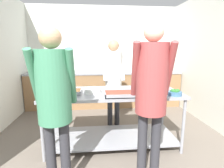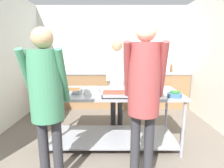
{
  "view_description": "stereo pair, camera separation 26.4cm",
  "coord_description": "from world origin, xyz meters",
  "px_view_note": "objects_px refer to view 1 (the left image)",
  "views": [
    {
      "loc": [
        -0.25,
        -0.99,
        1.5
      ],
      "look_at": [
        0.02,
        1.71,
        0.97
      ],
      "focal_mm": 28.0,
      "sensor_mm": 36.0,
      "label": 1
    },
    {
      "loc": [
        0.02,
        -1.0,
        1.5
      ],
      "look_at": [
        0.02,
        1.71,
        0.97
      ],
      "focal_mm": 28.0,
      "sensor_mm": 36.0,
      "label": 2
    }
  ],
  "objects_px": {
    "guest_serving_right": "(54,94)",
    "serving_tray_roast": "(120,94)",
    "guest_serving_left": "(151,86)",
    "cook_behind_counter": "(113,73)",
    "plate_stack": "(93,90)",
    "broccoli_bowl": "(175,93)",
    "water_bottle": "(162,67)",
    "serving_tray_vegetables": "(65,92)",
    "sauce_pan": "(143,86)"
  },
  "relations": [
    {
      "from": "cook_behind_counter",
      "to": "sauce_pan",
      "type": "bearing_deg",
      "value": -51.3
    },
    {
      "from": "broccoli_bowl",
      "to": "water_bottle",
      "type": "distance_m",
      "value": 2.39
    },
    {
      "from": "serving_tray_vegetables",
      "to": "guest_serving_right",
      "type": "relative_size",
      "value": 0.28
    },
    {
      "from": "serving_tray_vegetables",
      "to": "water_bottle",
      "type": "distance_m",
      "value": 3.06
    },
    {
      "from": "sauce_pan",
      "to": "water_bottle",
      "type": "xyz_separation_m",
      "value": [
        1.04,
        1.8,
        0.12
      ]
    },
    {
      "from": "serving_tray_vegetables",
      "to": "water_bottle",
      "type": "height_order",
      "value": "water_bottle"
    },
    {
      "from": "broccoli_bowl",
      "to": "water_bottle",
      "type": "xyz_separation_m",
      "value": [
        0.71,
        2.28,
        0.13
      ]
    },
    {
      "from": "guest_serving_left",
      "to": "water_bottle",
      "type": "bearing_deg",
      "value": 66.29
    },
    {
      "from": "plate_stack",
      "to": "broccoli_bowl",
      "type": "xyz_separation_m",
      "value": [
        1.16,
        -0.26,
        0.0
      ]
    },
    {
      "from": "serving_tray_roast",
      "to": "cook_behind_counter",
      "type": "height_order",
      "value": "cook_behind_counter"
    },
    {
      "from": "plate_stack",
      "to": "sauce_pan",
      "type": "height_order",
      "value": "sauce_pan"
    },
    {
      "from": "plate_stack",
      "to": "sauce_pan",
      "type": "relative_size",
      "value": 0.65
    },
    {
      "from": "guest_serving_left",
      "to": "guest_serving_right",
      "type": "height_order",
      "value": "guest_serving_left"
    },
    {
      "from": "sauce_pan",
      "to": "guest_serving_right",
      "type": "height_order",
      "value": "guest_serving_right"
    },
    {
      "from": "guest_serving_left",
      "to": "serving_tray_roast",
      "type": "bearing_deg",
      "value": 115.2
    },
    {
      "from": "serving_tray_roast",
      "to": "sauce_pan",
      "type": "xyz_separation_m",
      "value": [
        0.45,
        0.43,
        0.02
      ]
    },
    {
      "from": "sauce_pan",
      "to": "cook_behind_counter",
      "type": "bearing_deg",
      "value": 128.7
    },
    {
      "from": "serving_tray_vegetables",
      "to": "broccoli_bowl",
      "type": "height_order",
      "value": "broccoli_bowl"
    },
    {
      "from": "broccoli_bowl",
      "to": "guest_serving_right",
      "type": "xyz_separation_m",
      "value": [
        -1.53,
        -0.57,
        0.17
      ]
    },
    {
      "from": "plate_stack",
      "to": "guest_serving_left",
      "type": "bearing_deg",
      "value": -50.35
    },
    {
      "from": "water_bottle",
      "to": "broccoli_bowl",
      "type": "bearing_deg",
      "value": -107.27
    },
    {
      "from": "cook_behind_counter",
      "to": "water_bottle",
      "type": "relative_size",
      "value": 6.76
    },
    {
      "from": "serving_tray_vegetables",
      "to": "cook_behind_counter",
      "type": "height_order",
      "value": "cook_behind_counter"
    },
    {
      "from": "serving_tray_vegetables",
      "to": "guest_serving_left",
      "type": "bearing_deg",
      "value": -35.48
    },
    {
      "from": "guest_serving_right",
      "to": "serving_tray_roast",
      "type": "bearing_deg",
      "value": 39.91
    },
    {
      "from": "serving_tray_vegetables",
      "to": "water_bottle",
      "type": "bearing_deg",
      "value": 42.01
    },
    {
      "from": "serving_tray_roast",
      "to": "water_bottle",
      "type": "distance_m",
      "value": 2.69
    },
    {
      "from": "plate_stack",
      "to": "guest_serving_right",
      "type": "xyz_separation_m",
      "value": [
        -0.37,
        -0.83,
        0.17
      ]
    },
    {
      "from": "guest_serving_left",
      "to": "sauce_pan",
      "type": "bearing_deg",
      "value": 79.41
    },
    {
      "from": "cook_behind_counter",
      "to": "water_bottle",
      "type": "bearing_deg",
      "value": 40.65
    },
    {
      "from": "broccoli_bowl",
      "to": "guest_serving_left",
      "type": "relative_size",
      "value": 0.11
    },
    {
      "from": "sauce_pan",
      "to": "serving_tray_roast",
      "type": "bearing_deg",
      "value": -136.31
    },
    {
      "from": "sauce_pan",
      "to": "guest_serving_left",
      "type": "bearing_deg",
      "value": -100.59
    },
    {
      "from": "sauce_pan",
      "to": "broccoli_bowl",
      "type": "bearing_deg",
      "value": -55.32
    },
    {
      "from": "broccoli_bowl",
      "to": "cook_behind_counter",
      "type": "height_order",
      "value": "cook_behind_counter"
    },
    {
      "from": "serving_tray_roast",
      "to": "broccoli_bowl",
      "type": "bearing_deg",
      "value": -3.73
    },
    {
      "from": "serving_tray_roast",
      "to": "cook_behind_counter",
      "type": "distance_m",
      "value": 0.98
    },
    {
      "from": "serving_tray_roast",
      "to": "guest_serving_right",
      "type": "relative_size",
      "value": 0.25
    },
    {
      "from": "guest_serving_left",
      "to": "cook_behind_counter",
      "type": "height_order",
      "value": "guest_serving_left"
    },
    {
      "from": "guest_serving_left",
      "to": "water_bottle",
      "type": "height_order",
      "value": "guest_serving_left"
    },
    {
      "from": "serving_tray_roast",
      "to": "sauce_pan",
      "type": "relative_size",
      "value": 1.05
    },
    {
      "from": "broccoli_bowl",
      "to": "guest_serving_right",
      "type": "relative_size",
      "value": 0.11
    },
    {
      "from": "guest_serving_right",
      "to": "cook_behind_counter",
      "type": "height_order",
      "value": "guest_serving_right"
    },
    {
      "from": "plate_stack",
      "to": "water_bottle",
      "type": "height_order",
      "value": "water_bottle"
    },
    {
      "from": "plate_stack",
      "to": "guest_serving_right",
      "type": "distance_m",
      "value": 0.93
    },
    {
      "from": "serving_tray_roast",
      "to": "guest_serving_left",
      "type": "distance_m",
      "value": 0.66
    },
    {
      "from": "serving_tray_vegetables",
      "to": "plate_stack",
      "type": "bearing_deg",
      "value": 3.86
    },
    {
      "from": "guest_serving_right",
      "to": "plate_stack",
      "type": "bearing_deg",
      "value": 66.21
    },
    {
      "from": "serving_tray_vegetables",
      "to": "broccoli_bowl",
      "type": "relative_size",
      "value": 2.47
    },
    {
      "from": "serving_tray_roast",
      "to": "guest_serving_right",
      "type": "xyz_separation_m",
      "value": [
        -0.74,
        -0.62,
        0.18
      ]
    }
  ]
}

